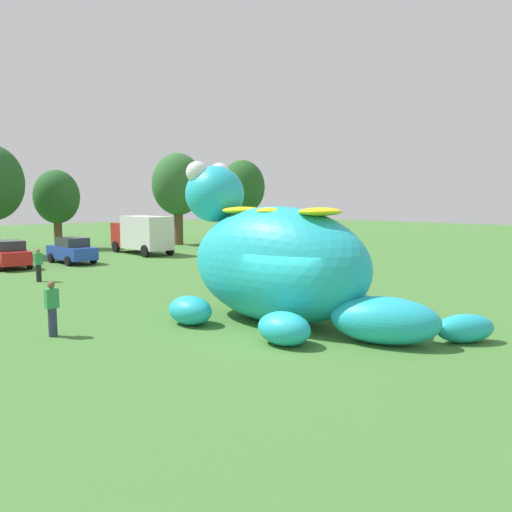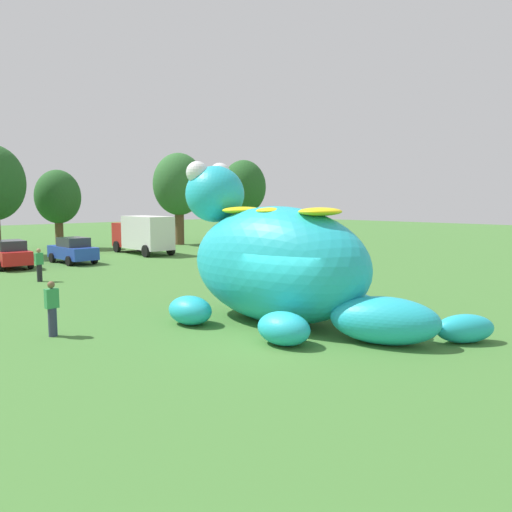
% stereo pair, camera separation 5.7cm
% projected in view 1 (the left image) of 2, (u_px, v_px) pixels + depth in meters
% --- Properties ---
extents(ground_plane, '(160.00, 160.00, 0.00)m').
position_uv_depth(ground_plane, '(280.00, 337.00, 15.61)').
color(ground_plane, '#427533').
extents(giant_inflatable_creature, '(6.08, 10.69, 5.59)m').
position_uv_depth(giant_inflatable_creature, '(277.00, 263.00, 17.31)').
color(giant_inflatable_creature, '#23B2C6').
rests_on(giant_inflatable_creature, ground).
extents(car_red, '(2.27, 4.26, 1.72)m').
position_uv_depth(car_red, '(9.00, 254.00, 31.38)').
color(car_red, red).
rests_on(car_red, ground).
extents(car_blue, '(1.98, 4.12, 1.72)m').
position_uv_depth(car_blue, '(72.00, 250.00, 33.80)').
color(car_blue, '#2347B7').
rests_on(car_blue, ground).
extents(box_truck, '(2.64, 6.50, 2.95)m').
position_uv_depth(box_truck, '(142.00, 233.00, 39.72)').
color(box_truck, '#B2231E').
rests_on(box_truck, ground).
extents(tree_centre, '(3.80, 3.80, 6.75)m').
position_uv_depth(tree_centre, '(57.00, 197.00, 43.50)').
color(tree_centre, brown).
rests_on(tree_centre, ground).
extents(tree_centre_right, '(4.82, 4.82, 8.56)m').
position_uv_depth(tree_centre_right, '(178.00, 185.00, 47.75)').
color(tree_centre_right, brown).
rests_on(tree_centre_right, ground).
extents(tree_mid_right, '(4.74, 4.74, 8.42)m').
position_uv_depth(tree_mid_right, '(243.00, 188.00, 54.39)').
color(tree_mid_right, brown).
rests_on(tree_mid_right, ground).
extents(spectator_near_inflatable, '(0.38, 0.26, 1.71)m').
position_uv_depth(spectator_near_inflatable, '(253.00, 255.00, 30.99)').
color(spectator_near_inflatable, '#2D334C').
rests_on(spectator_near_inflatable, ground).
extents(spectator_mid_field, '(0.38, 0.26, 1.71)m').
position_uv_depth(spectator_mid_field, '(38.00, 265.00, 26.14)').
color(spectator_mid_field, black).
rests_on(spectator_mid_field, ground).
extents(spectator_by_cars, '(0.38, 0.26, 1.71)m').
position_uv_depth(spectator_by_cars, '(52.00, 309.00, 15.58)').
color(spectator_by_cars, '#2D334C').
rests_on(spectator_by_cars, ground).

